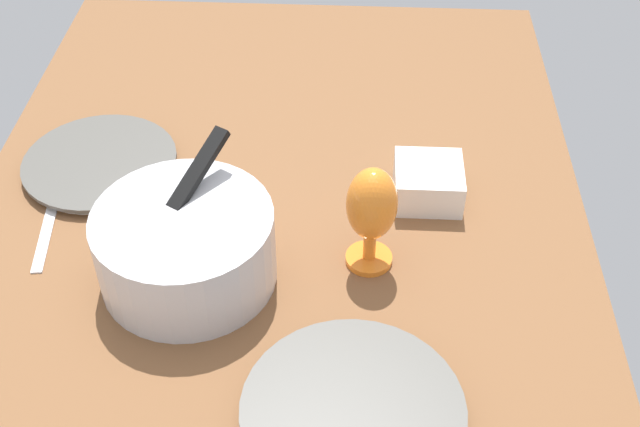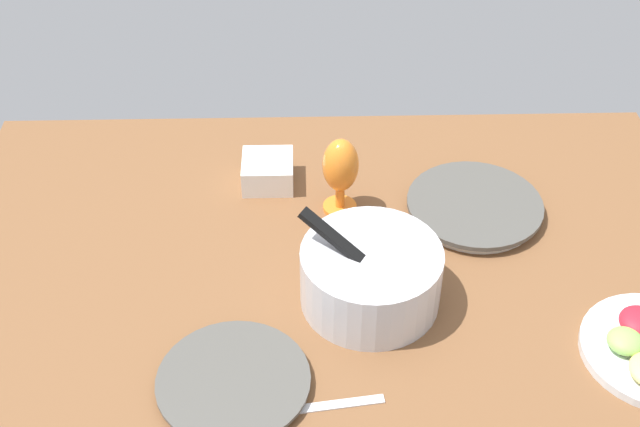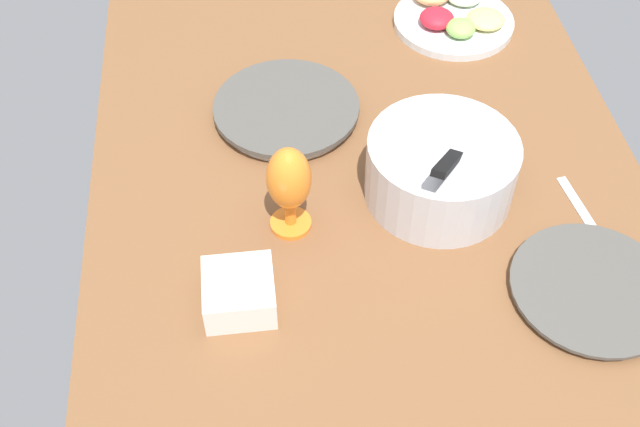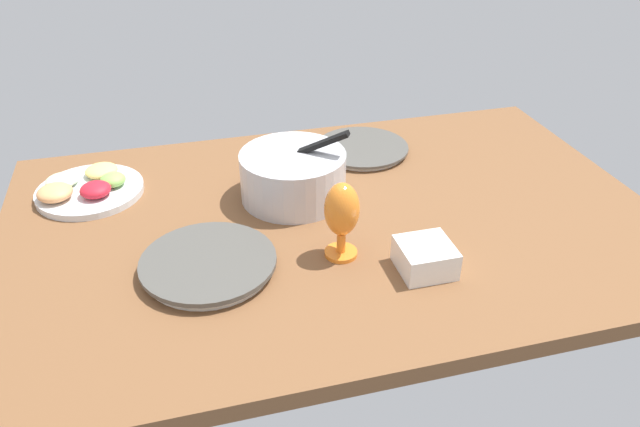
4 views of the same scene
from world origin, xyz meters
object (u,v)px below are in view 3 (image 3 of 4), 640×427
at_px(dinner_plate_left, 286,110).
at_px(square_bowl_white, 239,291).
at_px(mixing_bowl, 441,167).
at_px(dinner_plate_right, 592,290).
at_px(hurricane_glass_orange, 289,182).
at_px(fruit_platter, 453,16).

distance_m(dinner_plate_left, square_bowl_white, 0.47).
bearing_deg(mixing_bowl, dinner_plate_right, 38.90).
bearing_deg(square_bowl_white, dinner_plate_left, 165.49).
relative_size(dinner_plate_right, hurricane_glass_orange, 1.49).
relative_size(dinner_plate_left, mixing_bowl, 1.08).
relative_size(dinner_plate_left, hurricane_glass_orange, 1.61).
bearing_deg(fruit_platter, dinner_plate_right, 4.03).
relative_size(hurricane_glass_orange, square_bowl_white, 1.60).
relative_size(dinner_plate_left, square_bowl_white, 2.59).
height_order(dinner_plate_right, fruit_platter, fruit_platter).
distance_m(dinner_plate_right, mixing_bowl, 0.33).
xyz_separation_m(dinner_plate_left, mixing_bowl, (0.25, 0.26, 0.05)).
height_order(fruit_platter, square_bowl_white, square_bowl_white).
height_order(dinner_plate_left, fruit_platter, fruit_platter).
relative_size(mixing_bowl, square_bowl_white, 2.39).
bearing_deg(hurricane_glass_orange, dinner_plate_right, 66.68).
xyz_separation_m(mixing_bowl, hurricane_glass_orange, (0.05, -0.28, 0.04)).
xyz_separation_m(dinner_plate_left, square_bowl_white, (0.45, -0.12, 0.02)).
relative_size(mixing_bowl, fruit_platter, 1.00).
bearing_deg(square_bowl_white, fruit_platter, 144.06).
xyz_separation_m(dinner_plate_left, hurricane_glass_orange, (0.29, -0.02, 0.10)).
bearing_deg(fruit_platter, dinner_plate_left, -56.36).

